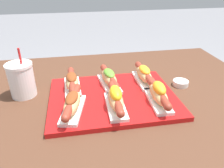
{
  "coord_description": "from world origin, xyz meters",
  "views": [
    {
      "loc": [
        -0.1,
        -0.7,
        1.15
      ],
      "look_at": [
        0.02,
        0.02,
        0.76
      ],
      "focal_mm": 35.0,
      "sensor_mm": 36.0,
      "label": 1
    }
  ],
  "objects": [
    {
      "name": "drink_cup",
      "position": [
        -0.31,
        0.1,
        0.77
      ],
      "size": [
        0.1,
        0.1,
        0.19
      ],
      "color": "white",
      "rests_on": "patio_table"
    },
    {
      "name": "sauce_bowl",
      "position": [
        0.33,
        0.06,
        0.72
      ],
      "size": [
        0.07,
        0.07,
        0.02
      ],
      "color": "silver",
      "rests_on": "patio_table"
    },
    {
      "name": "hot_dog_2",
      "position": [
        0.18,
        -0.07,
        0.76
      ],
      "size": [
        0.07,
        0.21,
        0.08
      ],
      "color": "white",
      "rests_on": "serving_tray"
    },
    {
      "name": "hot_dog_3",
      "position": [
        -0.13,
        0.08,
        0.75
      ],
      "size": [
        0.06,
        0.21,
        0.07
      ],
      "color": "white",
      "rests_on": "serving_tray"
    },
    {
      "name": "hot_dog_4",
      "position": [
        0.02,
        0.08,
        0.75
      ],
      "size": [
        0.08,
        0.21,
        0.07
      ],
      "color": "white",
      "rests_on": "serving_tray"
    },
    {
      "name": "serving_tray",
      "position": [
        0.02,
        -0.0,
        0.71
      ],
      "size": [
        0.47,
        0.36,
        0.02
      ],
      "color": "#B71414",
      "rests_on": "patio_table"
    },
    {
      "name": "hot_dog_5",
      "position": [
        0.17,
        0.09,
        0.75
      ],
      "size": [
        0.06,
        0.21,
        0.07
      ],
      "color": "white",
      "rests_on": "serving_tray"
    },
    {
      "name": "hot_dog_0",
      "position": [
        -0.13,
        -0.08,
        0.75
      ],
      "size": [
        0.1,
        0.21,
        0.06
      ],
      "color": "white",
      "rests_on": "serving_tray"
    },
    {
      "name": "hot_dog_1",
      "position": [
        0.02,
        -0.08,
        0.76
      ],
      "size": [
        0.06,
        0.21,
        0.08
      ],
      "color": "white",
      "rests_on": "serving_tray"
    },
    {
      "name": "patio_table",
      "position": [
        0.0,
        0.0,
        0.35
      ],
      "size": [
        1.35,
        1.0,
        0.7
      ],
      "color": "#4C2D1E",
      "rests_on": "ground_plane"
    }
  ]
}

